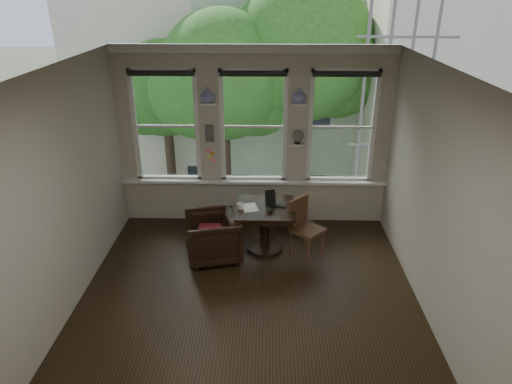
{
  "coord_description": "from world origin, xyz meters",
  "views": [
    {
      "loc": [
        0.22,
        -5.06,
        3.8
      ],
      "look_at": [
        0.07,
        0.9,
        1.12
      ],
      "focal_mm": 32.0,
      "sensor_mm": 36.0,
      "label": 1
    }
  ],
  "objects_px": {
    "armchair_left": "(213,237)",
    "side_chair_right": "(307,229)",
    "laptop": "(275,206)",
    "mug": "(240,206)",
    "table": "(265,228)"
  },
  "relations": [
    {
      "from": "side_chair_right",
      "to": "mug",
      "type": "relative_size",
      "value": 8.83
    },
    {
      "from": "laptop",
      "to": "mug",
      "type": "relative_size",
      "value": 2.98
    },
    {
      "from": "armchair_left",
      "to": "side_chair_right",
      "type": "xyz_separation_m",
      "value": [
        1.43,
        0.1,
        0.1
      ]
    },
    {
      "from": "laptop",
      "to": "mug",
      "type": "height_order",
      "value": "mug"
    },
    {
      "from": "armchair_left",
      "to": "table",
      "type": "bearing_deg",
      "value": 96.02
    },
    {
      "from": "laptop",
      "to": "side_chair_right",
      "type": "bearing_deg",
      "value": -3.41
    },
    {
      "from": "side_chair_right",
      "to": "laptop",
      "type": "height_order",
      "value": "side_chair_right"
    },
    {
      "from": "armchair_left",
      "to": "laptop",
      "type": "relative_size",
      "value": 2.57
    },
    {
      "from": "laptop",
      "to": "table",
      "type": "bearing_deg",
      "value": -166.59
    },
    {
      "from": "table",
      "to": "mug",
      "type": "xyz_separation_m",
      "value": [
        -0.37,
        -0.1,
        0.42
      ]
    },
    {
      "from": "laptop",
      "to": "mug",
      "type": "distance_m",
      "value": 0.53
    },
    {
      "from": "side_chair_right",
      "to": "mug",
      "type": "distance_m",
      "value": 1.07
    },
    {
      "from": "table",
      "to": "armchair_left",
      "type": "xyz_separation_m",
      "value": [
        -0.79,
        -0.27,
        -0.01
      ]
    },
    {
      "from": "table",
      "to": "laptop",
      "type": "xyz_separation_m",
      "value": [
        0.15,
        -0.0,
        0.39
      ]
    },
    {
      "from": "armchair_left",
      "to": "mug",
      "type": "relative_size",
      "value": 7.64
    }
  ]
}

